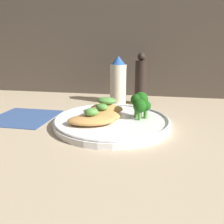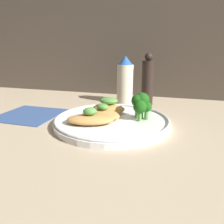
# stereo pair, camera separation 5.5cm
# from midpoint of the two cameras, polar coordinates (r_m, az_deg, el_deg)

# --- Properties ---
(ground_plane) EXTENTS (1.80, 1.80, 0.01)m
(ground_plane) POSITION_cam_midpoint_polar(r_m,az_deg,el_deg) (0.56, 2.81, -3.88)
(ground_plane) COLOR tan
(plate) EXTENTS (0.29, 0.29, 0.02)m
(plate) POSITION_cam_midpoint_polar(r_m,az_deg,el_deg) (0.55, 2.83, -2.43)
(plate) COLOR white
(plate) RESTS_ON ground_plane
(grilled_meat_front) EXTENTS (0.13, 0.09, 0.04)m
(grilled_meat_front) POSITION_cam_midpoint_polar(r_m,az_deg,el_deg) (0.52, -2.72, -1.79)
(grilled_meat_front) COLOR tan
(grilled_meat_front) RESTS_ON plate
(grilled_meat_middle) EXTENTS (0.12, 0.10, 0.04)m
(grilled_meat_middle) POSITION_cam_midpoint_polar(r_m,az_deg,el_deg) (0.56, 0.32, -0.31)
(grilled_meat_middle) COLOR tan
(grilled_meat_middle) RESTS_ON plate
(grilled_meat_back) EXTENTS (0.09, 0.05, 0.04)m
(grilled_meat_back) POSITION_cam_midpoint_polar(r_m,az_deg,el_deg) (0.60, 1.71, 1.43)
(grilled_meat_back) COLOR tan
(grilled_meat_back) RESTS_ON plate
(broccoli_bunch) EXTENTS (0.05, 0.06, 0.07)m
(broccoli_bunch) POSITION_cam_midpoint_polar(r_m,az_deg,el_deg) (0.55, 10.40, 2.15)
(broccoli_bunch) COLOR #569942
(broccoli_bunch) RESTS_ON plate
(sauce_bottle) EXTENTS (0.06, 0.06, 0.16)m
(sauce_bottle) POSITION_cam_midpoint_polar(r_m,az_deg,el_deg) (0.76, 5.54, 8.02)
(sauce_bottle) COLOR beige
(sauce_bottle) RESTS_ON ground_plane
(pepper_grinder) EXTENTS (0.04, 0.04, 0.17)m
(pepper_grinder) POSITION_cam_midpoint_polar(r_m,az_deg,el_deg) (0.75, 11.37, 7.78)
(pepper_grinder) COLOR black
(pepper_grinder) RESTS_ON ground_plane
(napkin) EXTENTS (0.17, 0.17, 0.00)m
(napkin) POSITION_cam_midpoint_polar(r_m,az_deg,el_deg) (0.67, -18.58, -0.62)
(napkin) COLOR #334C7F
(napkin) RESTS_ON ground_plane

